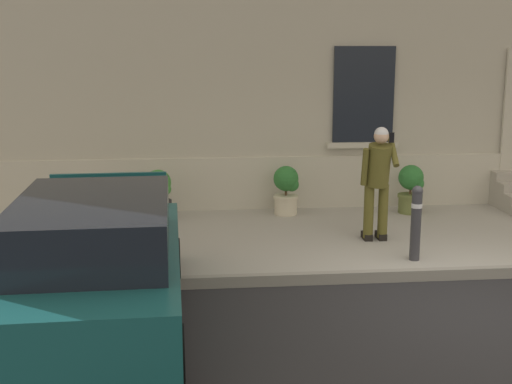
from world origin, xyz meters
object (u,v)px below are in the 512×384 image
at_px(bollard_far_left, 108,228).
at_px(planter_cream, 286,189).
at_px(planter_olive, 411,188).
at_px(hatchback_car_teal, 96,261).
at_px(person_on_phone, 378,176).
at_px(bollard_near_person, 416,220).
at_px(planter_charcoal, 159,193).

height_order(bollard_far_left, planter_cream, bollard_far_left).
distance_m(planter_cream, planter_olive, 2.21).
height_order(bollard_far_left, planter_olive, bollard_far_left).
bearing_deg(planter_cream, planter_olive, -2.87).
bearing_deg(hatchback_car_teal, planter_cream, 58.76).
bearing_deg(bollard_far_left, person_on_phone, 14.02).
relative_size(bollard_near_person, planter_olive, 1.22).
distance_m(hatchback_car_teal, planter_charcoal, 4.29).
height_order(planter_cream, planter_olive, same).
bearing_deg(person_on_phone, planter_cream, 112.99).
height_order(bollard_near_person, planter_cream, bollard_near_person).
relative_size(bollard_near_person, planter_charcoal, 1.22).
height_order(bollard_near_person, person_on_phone, person_on_phone).
bearing_deg(bollard_near_person, planter_olive, 72.89).
height_order(hatchback_car_teal, planter_charcoal, hatchback_car_teal).
bearing_deg(planter_charcoal, bollard_far_left, -101.76).
bearing_deg(bollard_near_person, planter_cream, 116.69).
bearing_deg(planter_charcoal, planter_cream, 3.93).
distance_m(hatchback_car_teal, planter_olive, 6.51).
distance_m(bollard_far_left, planter_olive, 5.61).
distance_m(person_on_phone, planter_olive, 2.08).
bearing_deg(hatchback_car_teal, planter_olive, 41.40).
relative_size(bollard_far_left, planter_cream, 1.22).
bearing_deg(bollard_far_left, planter_olive, 28.17).
xyz_separation_m(bollard_far_left, planter_charcoal, (0.54, 2.61, -0.11)).
distance_m(hatchback_car_teal, bollard_far_left, 1.65).
bearing_deg(planter_charcoal, person_on_phone, -26.41).
distance_m(hatchback_car_teal, planter_cream, 5.16).
height_order(bollard_near_person, planter_olive, bollard_near_person).
relative_size(person_on_phone, planter_charcoal, 2.03).
xyz_separation_m(bollard_near_person, planter_cream, (-1.39, 2.76, -0.11)).
bearing_deg(person_on_phone, bollard_far_left, -174.71).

